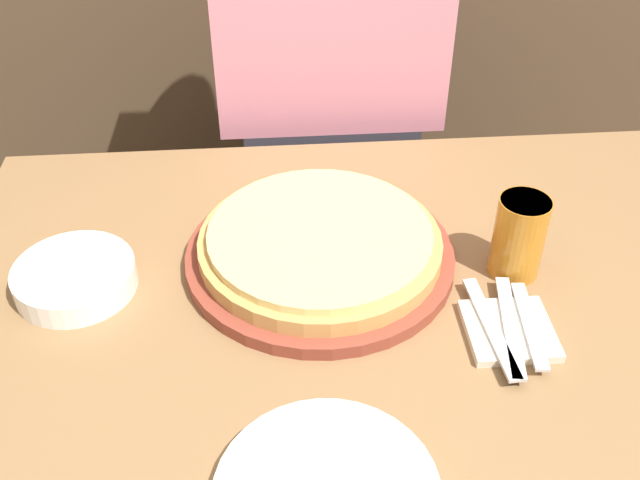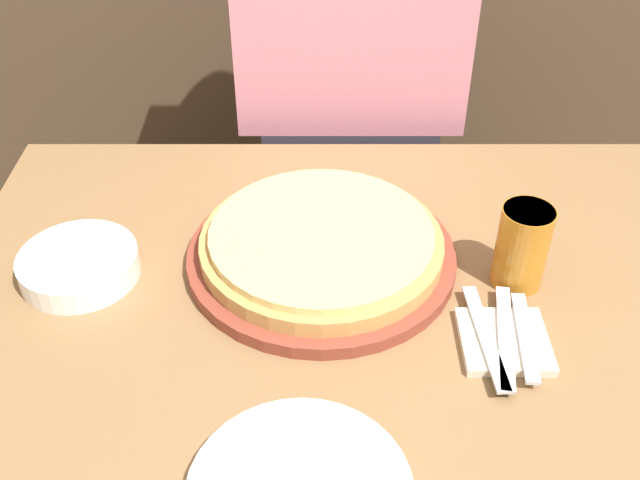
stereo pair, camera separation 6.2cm
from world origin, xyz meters
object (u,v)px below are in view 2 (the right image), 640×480
Objects in this scene: spoon at (524,336)px; pizza_on_board at (320,248)px; fork at (484,336)px; diner_person at (347,148)px; side_bowl at (77,265)px; beer_glass at (521,243)px; dinner_knife at (504,336)px.

pizza_on_board is at bearing 147.54° from spoon.
diner_person is (-0.15, 0.65, -0.12)m from fork.
side_bowl is 1.06× the size of spoon.
pizza_on_board is 2.31× the size of side_bowl.
fork is (0.54, -0.13, -0.00)m from side_bowl.
side_bowl is 0.56m from fork.
diner_person is at bearing 52.65° from side_bowl.
diner_person reaches higher than spoon.
beer_glass reaches higher than fork.
fork is at bearing 180.00° from dinner_knife.
beer_glass is at bearing -67.88° from diner_person.
dinner_knife is (-0.04, -0.12, -0.05)m from beer_glass.
dinner_knife is at bearing -35.20° from pizza_on_board.
diner_person is (0.06, 0.49, -0.13)m from pizza_on_board.
dinner_knife is 0.02m from spoon.
diner_person is at bearing 112.12° from beer_glass.
side_bowl is 0.90× the size of dinner_knife.
pizza_on_board reaches higher than side_bowl.
pizza_on_board is 2.45× the size of spoon.
side_bowl is 0.58m from dinner_knife.
beer_glass is 0.73× the size of side_bowl.
fork is (-0.06, -0.12, -0.05)m from beer_glass.
dinner_knife is at bearing 180.00° from spoon.
beer_glass is at bearing 72.18° from dinner_knife.
side_bowl reaches higher than fork.
fork is 0.68m from diner_person.
side_bowl is at bearing 167.26° from spoon.
side_bowl is 0.61m from spoon.
beer_glass is at bearing -8.48° from pizza_on_board.
fork is 1.00× the size of dinner_knife.
diner_person reaches higher than beer_glass.
fork is 0.14× the size of diner_person.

